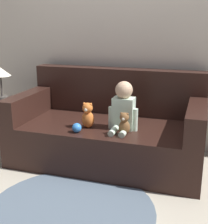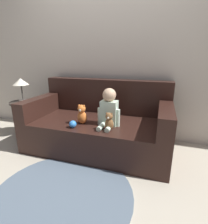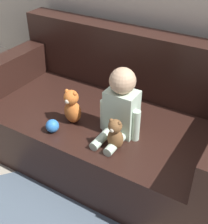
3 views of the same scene
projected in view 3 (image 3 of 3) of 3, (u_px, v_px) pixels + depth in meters
name	position (u px, v px, depth m)	size (l,w,h in m)	color
ground_plane	(105.00, 156.00, 2.32)	(12.00, 12.00, 0.00)	#B7AD99
couch	(110.00, 120.00, 2.20)	(1.78, 0.92, 0.86)	black
person_baby	(121.00, 107.00, 1.81)	(0.27, 0.32, 0.43)	silver
teddy_bear_brown	(115.00, 134.00, 1.74)	(0.10, 0.09, 0.20)	brown
plush_toy_side	(72.00, 107.00, 1.95)	(0.11, 0.11, 0.23)	orange
toy_ball	(52.00, 126.00, 1.91)	(0.08, 0.08, 0.08)	#337FDB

